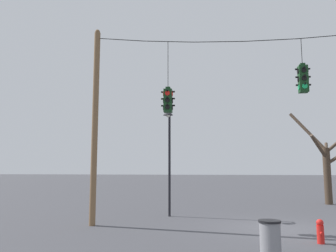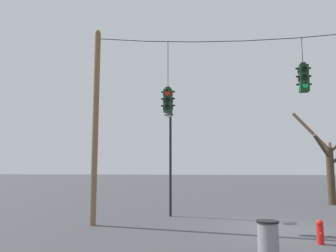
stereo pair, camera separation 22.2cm
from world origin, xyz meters
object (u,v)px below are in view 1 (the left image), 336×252
traffic_light_near_right_pole (303,79)px  utility_pole_left (95,124)px  traffic_light_over_intersection (168,100)px  bare_tree (326,162)px  trash_bin (270,238)px  street_lamp (169,136)px  fire_hydrant (320,231)px

traffic_light_near_right_pole → utility_pole_left: bearing=-180.0°
traffic_light_over_intersection → traffic_light_near_right_pole: (5.47, 0.00, 0.73)m
traffic_light_over_intersection → bare_tree: size_ratio=0.49×
traffic_light_over_intersection → trash_bin: traffic_light_over_intersection is taller
traffic_light_near_right_pole → street_lamp: size_ratio=0.43×
traffic_light_over_intersection → fire_hydrant: traffic_light_over_intersection is taller
traffic_light_over_intersection → traffic_light_near_right_pole: bearing=0.0°
traffic_light_near_right_pole → bare_tree: bearing=68.2°
street_lamp → fire_hydrant: street_lamp is taller
utility_pole_left → traffic_light_over_intersection: bearing=0.0°
bare_tree → trash_bin: bearing=-113.8°
traffic_light_near_right_pole → bare_tree: traffic_light_near_right_pole is taller
street_lamp → fire_hydrant: 8.14m
street_lamp → bare_tree: bare_tree is taller
street_lamp → trash_bin: street_lamp is taller
utility_pole_left → trash_bin: bearing=-31.3°
traffic_light_near_right_pole → fire_hydrant: bearing=-98.5°
utility_pole_left → traffic_light_over_intersection: (3.16, 0.00, 0.96)m
bare_tree → trash_bin: bare_tree is taller
fire_hydrant → traffic_light_over_intersection: bearing=157.2°
traffic_light_near_right_pole → bare_tree: (3.87, 9.69, -3.20)m
fire_hydrant → utility_pole_left: bearing=165.4°
street_lamp → fire_hydrant: size_ratio=7.03×
utility_pole_left → street_lamp: bearing=43.9°
traffic_light_over_intersection → fire_hydrant: (5.14, -2.16, -4.81)m
street_lamp → traffic_light_near_right_pole: bearing=-25.2°
traffic_light_over_intersection → street_lamp: traffic_light_over_intersection is taller
utility_pole_left → street_lamp: size_ratio=1.60×
bare_tree → trash_bin: size_ratio=6.62×
trash_bin → bare_tree: bearing=66.2°
utility_pole_left → bare_tree: size_ratio=1.34×
fire_hydrant → trash_bin: (-1.83, -1.77, 0.10)m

